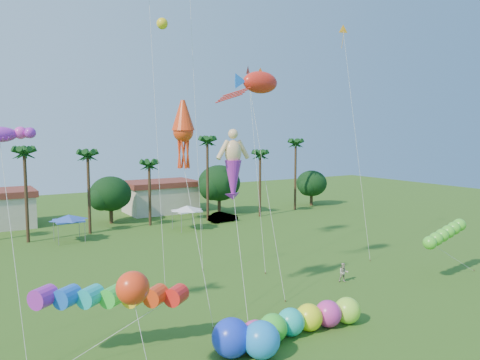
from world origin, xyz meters
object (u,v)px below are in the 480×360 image
caterpillar_inflatable (285,325)px  spectator_b (343,273)px  blue_ball (261,340)px  car_b (223,217)px

caterpillar_inflatable → spectator_b: bearing=29.1°
caterpillar_inflatable → blue_ball: 2.73m
blue_ball → car_b: bearing=63.9°
car_b → spectator_b: bearing=165.2°
car_b → caterpillar_inflatable: bearing=150.3°
car_b → blue_ball: (-17.11, -34.85, 0.35)m
caterpillar_inflatable → blue_ball: size_ratio=5.14×
car_b → spectator_b: 27.91m
spectator_b → caterpillar_inflatable: (-10.49, -6.09, 0.11)m
car_b → spectator_b: (-4.15, -27.60, 0.12)m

